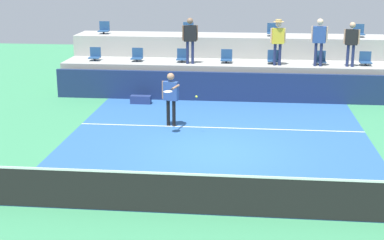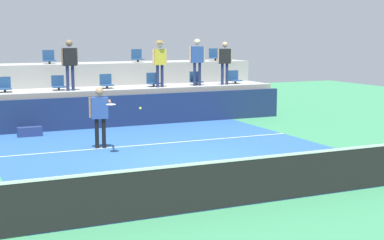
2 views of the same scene
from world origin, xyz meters
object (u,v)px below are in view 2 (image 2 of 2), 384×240
(stadium_chair_lower_center, at_px, (106,82))
(spectator_in_grey, at_px, (70,60))
(stadium_chair_lower_right, at_px, (196,79))
(spectator_leaning_on_rail, at_px, (225,59))
(stadium_chair_upper_right, at_px, (137,57))
(tennis_player, at_px, (100,111))
(stadium_chair_lower_left, at_px, (4,86))
(stadium_chair_lower_mid_right, at_px, (153,81))
(stadium_chair_lower_mid_left, at_px, (58,84))
(tennis_ball, at_px, (140,108))
(spectator_in_white, at_px, (197,57))
(stadium_chair_upper_far_right, at_px, (215,56))
(equipment_bag, at_px, (30,132))
(stadium_chair_upper_left, at_px, (49,58))
(stadium_chair_lower_far_right, at_px, (234,78))
(spectator_with_hat, at_px, (160,58))

(stadium_chair_lower_center, relative_size, spectator_in_grey, 0.29)
(stadium_chair_lower_right, xyz_separation_m, spectator_leaning_on_rail, (1.07, -0.38, 0.79))
(spectator_in_grey, bearing_deg, stadium_chair_upper_right, 34.18)
(stadium_chair_upper_right, distance_m, tennis_player, 7.52)
(stadium_chair_lower_right, bearing_deg, stadium_chair_lower_left, 180.00)
(stadium_chair_lower_mid_right, height_order, stadium_chair_upper_right, stadium_chair_upper_right)
(stadium_chair_lower_right, bearing_deg, stadium_chair_upper_right, 134.92)
(stadium_chair_lower_center, height_order, stadium_chair_lower_mid_right, same)
(tennis_player, bearing_deg, stadium_chair_lower_mid_left, 92.52)
(stadium_chair_lower_center, relative_size, tennis_ball, 7.65)
(spectator_in_white, height_order, spectator_leaning_on_rail, spectator_in_white)
(stadium_chair_upper_far_right, bearing_deg, tennis_ball, -128.73)
(stadium_chair_lower_mid_left, bearing_deg, tennis_ball, -78.87)
(stadium_chair_upper_right, bearing_deg, stadium_chair_lower_mid_right, -89.94)
(stadium_chair_lower_left, relative_size, equipment_bag, 0.68)
(tennis_ball, bearing_deg, equipment_bag, 123.49)
(stadium_chair_upper_left, xyz_separation_m, equipment_bag, (-1.36, -3.76, -2.16))
(stadium_chair_upper_left, height_order, spectator_leaning_on_rail, spectator_leaning_on_rail)
(stadium_chair_lower_mid_left, relative_size, spectator_in_grey, 0.29)
(stadium_chair_lower_right, bearing_deg, tennis_player, -136.96)
(stadium_chair_lower_mid_right, height_order, stadium_chair_lower_right, same)
(stadium_chair_lower_mid_left, xyz_separation_m, stadium_chair_upper_right, (3.57, 1.80, 0.85))
(stadium_chair_lower_left, distance_m, stadium_chair_lower_right, 7.18)
(stadium_chair_upper_far_right, relative_size, tennis_ball, 7.65)
(stadium_chair_upper_right, relative_size, equipment_bag, 0.68)
(spectator_in_grey, bearing_deg, stadium_chair_lower_far_right, 3.27)
(stadium_chair_lower_mid_left, bearing_deg, spectator_in_white, -4.19)
(stadium_chair_lower_left, distance_m, spectator_in_white, 7.12)
(spectator_in_white, bearing_deg, stadium_chair_lower_far_right, 11.81)
(stadium_chair_lower_center, distance_m, stadium_chair_lower_mid_right, 1.82)
(stadium_chair_lower_center, height_order, stadium_chair_lower_right, same)
(stadium_chair_lower_mid_left, bearing_deg, stadium_chair_lower_right, 0.00)
(stadium_chair_lower_left, bearing_deg, equipment_bag, -75.87)
(tennis_ball, relative_size, equipment_bag, 0.09)
(stadium_chair_lower_mid_left, relative_size, stadium_chair_lower_far_right, 1.00)
(stadium_chair_upper_left, xyz_separation_m, tennis_ball, (1.08, -7.44, -1.12))
(stadium_chair_upper_far_right, relative_size, equipment_bag, 0.68)
(spectator_with_hat, bearing_deg, stadium_chair_upper_left, 149.25)
(stadium_chair_lower_far_right, xyz_separation_m, tennis_ball, (-5.97, -5.64, -0.27))
(stadium_chair_lower_center, distance_m, stadium_chair_upper_left, 2.63)
(equipment_bag, bearing_deg, stadium_chair_lower_right, 16.35)
(spectator_in_grey, relative_size, spectator_leaning_on_rail, 1.06)
(stadium_chair_lower_left, distance_m, spectator_in_grey, 2.36)
(stadium_chair_lower_left, relative_size, spectator_in_grey, 0.29)
(spectator_with_hat, distance_m, spectator_in_white, 1.54)
(stadium_chair_upper_far_right, distance_m, spectator_leaning_on_rail, 2.28)
(stadium_chair_lower_mid_left, xyz_separation_m, tennis_player, (0.21, -4.81, -0.40))
(tennis_player, bearing_deg, stadium_chair_lower_mid_right, 55.08)
(stadium_chair_lower_mid_right, distance_m, equipment_bag, 5.43)
(stadium_chair_lower_center, relative_size, spectator_in_white, 0.29)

